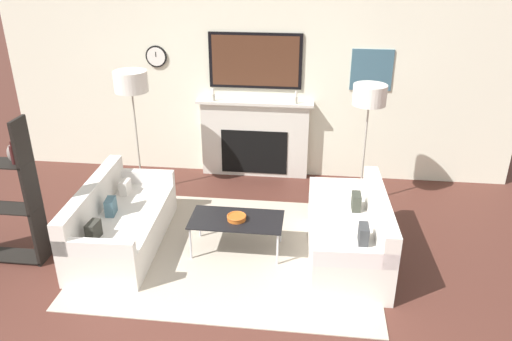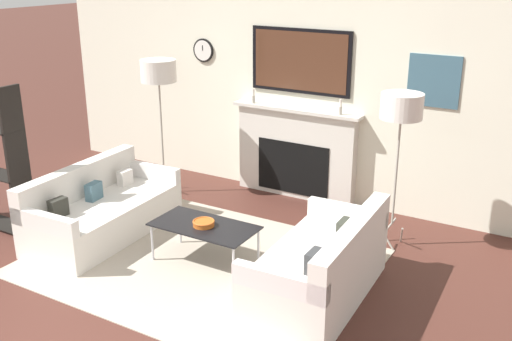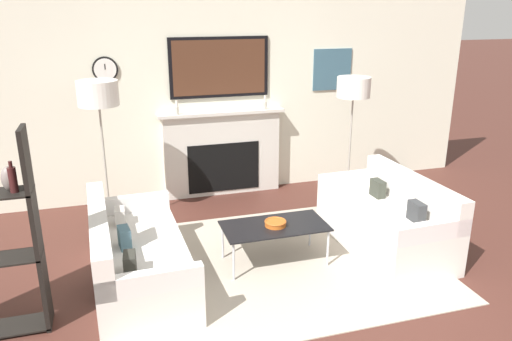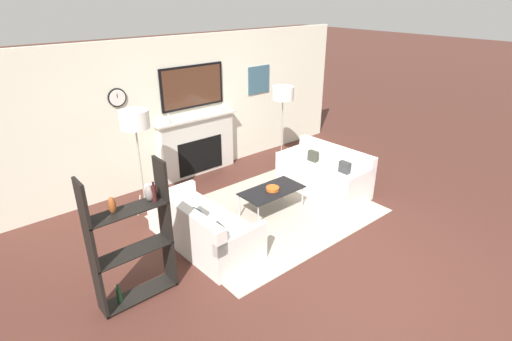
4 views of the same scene
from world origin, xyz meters
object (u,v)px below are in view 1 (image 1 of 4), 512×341
coffee_table (237,221)px  floor_lamp_right (370,96)px  couch_left (119,224)px  couch_right (350,237)px  decorative_bowl (237,217)px  floor_lamp_left (131,83)px

coffee_table → floor_lamp_right: bearing=42.0°
couch_left → floor_lamp_right: bearing=25.4°
couch_right → decorative_bowl: couch_right is taller
couch_left → coffee_table: couch_left is taller
couch_left → floor_lamp_left: bearing=98.6°
decorative_bowl → floor_lamp_left: size_ratio=0.13×
floor_lamp_right → floor_lamp_left: bearing=180.0°
coffee_table → floor_lamp_left: floor_lamp_left is taller
couch_left → decorative_bowl: (1.41, 0.01, 0.18)m
couch_left → floor_lamp_left: 1.94m
coffee_table → floor_lamp_right: floor_lamp_right is taller
floor_lamp_left → floor_lamp_right: floor_lamp_left is taller
decorative_bowl → floor_lamp_right: floor_lamp_right is taller
decorative_bowl → floor_lamp_left: bearing=139.6°
floor_lamp_left → decorative_bowl: bearing=-40.4°
couch_right → floor_lamp_right: 1.87m
couch_right → coffee_table: bearing=179.1°
decorative_bowl → floor_lamp_left: 2.42m
couch_right → decorative_bowl: (-1.30, 0.01, 0.16)m
couch_left → floor_lamp_right: size_ratio=1.08×
couch_right → floor_lamp_left: floor_lamp_left is taller
decorative_bowl → floor_lamp_left: floor_lamp_left is taller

